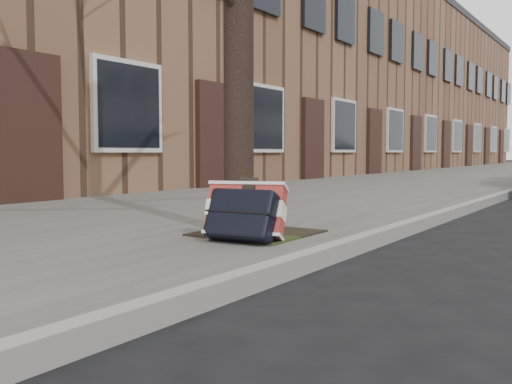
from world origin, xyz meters
The scene contains 6 objects.
ground centered at (0.00, 0.00, 0.00)m, with size 120.00×120.00×0.00m, color black.
near_sidewalk centered at (-3.70, 15.00, 0.06)m, with size 5.00×70.00×0.12m, color slate.
house_near centered at (-9.60, 16.00, 3.50)m, with size 6.80×40.00×7.00m, color brown.
dirt_patch centered at (-2.00, 1.20, 0.13)m, with size 0.85×0.85×0.01m, color black.
suitcase_red centered at (-1.86, 0.84, 0.34)m, with size 0.57×0.16×0.41m, color maroon.
suitcase_navy centered at (-1.85, 0.77, 0.33)m, with size 0.52×0.17×0.37m, color black.
Camera 1 is at (0.52, -2.61, 0.78)m, focal length 40.00 mm.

